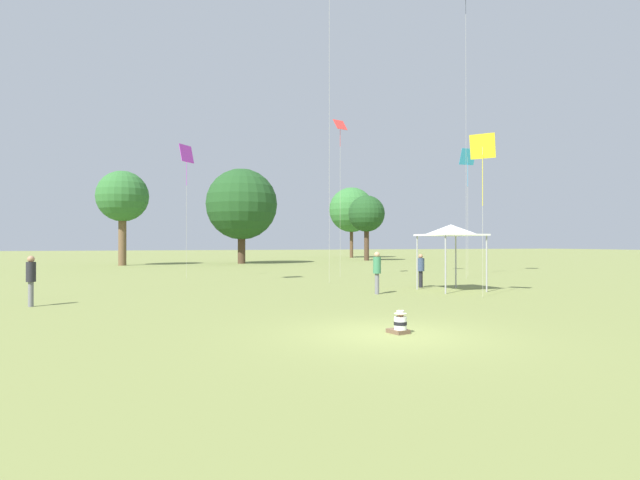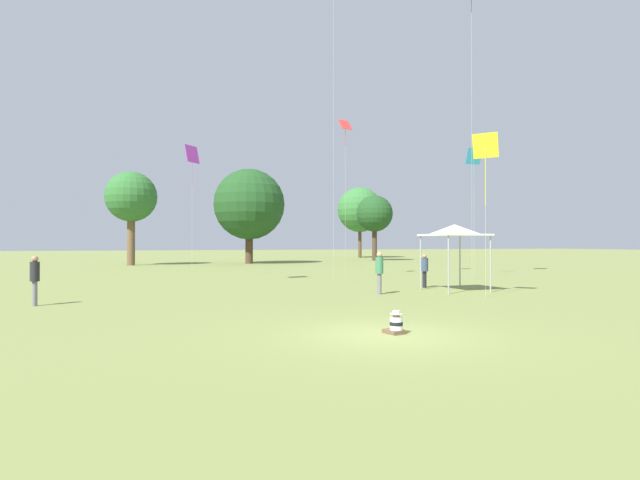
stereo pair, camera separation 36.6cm
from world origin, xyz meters
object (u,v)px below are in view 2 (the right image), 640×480
seated_toddler (396,324)px  kite_2 (192,157)px  kite_5 (471,4)px  distant_tree_0 (131,198)px  canopy_tent (455,231)px  kite_6 (345,131)px  kite_1 (474,159)px  person_standing_0 (424,268)px  person_standing_1 (35,275)px  kite_0 (485,150)px  distant_tree_3 (375,214)px  distant_tree_2 (360,210)px  distant_tree_1 (249,205)px  person_standing_2 (379,269)px

seated_toddler → kite_2: 22.55m
kite_5 → distant_tree_0: bearing=-154.5°
canopy_tent → kite_6: (-1.47, 10.12, 6.68)m
kite_1 → kite_2: bearing=36.2°
person_standing_0 → kite_2: kite_2 is taller
canopy_tent → kite_2: size_ratio=0.37×
person_standing_1 → person_standing_0: bearing=32.2°
seated_toddler → kite_0: 10.97m
kite_6 → canopy_tent: bearing=-53.9°
distant_tree_0 → distant_tree_3: 29.03m
person_standing_0 → kite_6: kite_6 is taller
person_standing_0 → seated_toddler: bearing=85.1°
kite_5 → kite_1: bearing=130.1°
distant_tree_2 → distant_tree_1: bearing=-140.7°
distant_tree_2 → kite_2: bearing=-125.8°
person_standing_1 → kite_2: size_ratio=0.21×
seated_toddler → distant_tree_2: 63.76m
person_standing_2 → kite_5: (9.16, 6.36, 15.74)m
kite_5 → distant_tree_2: 46.11m
person_standing_2 → kite_2: size_ratio=0.22×
person_standing_0 → distant_tree_1: bearing=-56.3°
kite_2 → kite_1: bearing=-12.0°
kite_0 → distant_tree_0: size_ratio=0.71×
kite_2 → kite_6: size_ratio=0.81×
kite_1 → distant_tree_3: (6.14, 29.36, -1.93)m
person_standing_2 → kite_2: 15.64m
kite_0 → person_standing_1: bearing=84.4°
person_standing_0 → distant_tree_3: bearing=-82.6°
canopy_tent → distant_tree_2: 52.58m
kite_0 → kite_1: 13.72m
kite_2 → kite_6: 9.84m
distant_tree_1 → distant_tree_3: (16.71, 4.19, -0.49)m
kite_1 → canopy_tent: bearing=97.7°
kite_2 → distant_tree_3: kite_2 is taller
kite_1 → distant_tree_1: 27.34m
canopy_tent → kite_6: 12.22m
person_standing_0 → person_standing_2: 4.12m
distant_tree_2 → distant_tree_0: bearing=-152.1°
seated_toddler → distant_tree_3: (20.78, 46.75, 5.66)m
kite_2 → distant_tree_2: size_ratio=0.78×
canopy_tent → distant_tree_1: distant_tree_1 is taller
kite_2 → kite_5: 19.57m
seated_toddler → distant_tree_0: (-7.85, 41.98, 6.51)m
person_standing_1 → kite_1: kite_1 is taller
kite_0 → distant_tree_0: (-14.96, 35.91, 0.77)m
distant_tree_3 → person_standing_0: bearing=-110.9°
distant_tree_1 → distant_tree_2: (19.76, 16.17, 0.87)m
kite_5 → distant_tree_0: kite_5 is taller
person_standing_0 → distant_tree_2: distant_tree_2 is taller
person_standing_0 → distant_tree_2: size_ratio=0.16×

